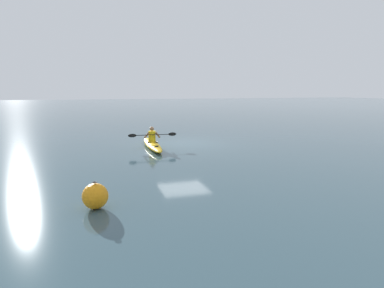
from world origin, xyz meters
name	(u,v)px	position (x,y,z in m)	size (l,w,h in m)	color
ground_plane	(183,143)	(0.00, 0.00, 0.00)	(160.00, 160.00, 0.00)	#334C56
kayak	(152,145)	(1.81, 0.92, 0.15)	(0.64, 4.23, 0.30)	#EAB214
kayaker	(152,135)	(1.81, 0.89, 0.61)	(2.34, 0.41, 0.73)	yellow
mooring_buoy_white_far	(95,196)	(4.55, 8.79, 0.31)	(0.62, 0.62, 0.66)	orange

